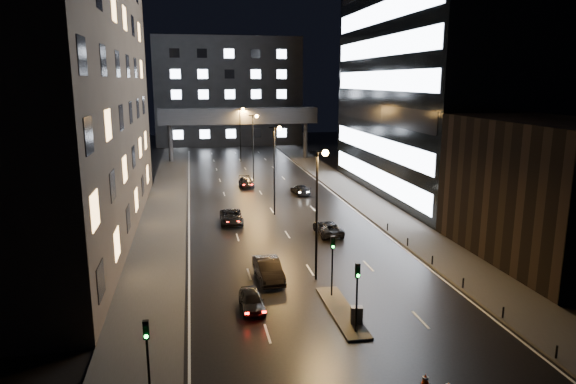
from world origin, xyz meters
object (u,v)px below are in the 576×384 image
(car_away_b, at_px, (268,270))
(car_toward_b, at_px, (300,190))
(car_away_d, at_px, (246,182))
(utility_cabinet, at_px, (357,315))
(car_toward_a, at_px, (328,228))
(car_away_c, at_px, (231,217))
(car_away_a, at_px, (252,300))

(car_away_b, relative_size, car_toward_b, 1.14)
(car_toward_b, bearing_deg, car_away_d, -50.06)
(car_away_b, xyz_separation_m, utility_cabinet, (4.34, -8.50, -0.13))
(car_toward_a, bearing_deg, car_toward_b, -94.67)
(car_away_c, height_order, car_toward_a, car_away_c)
(car_away_b, relative_size, car_away_c, 0.99)
(car_away_d, bearing_deg, car_toward_a, -80.21)
(car_away_a, bearing_deg, car_away_b, 68.20)
(car_away_a, xyz_separation_m, car_away_b, (1.89, 5.00, 0.18))
(car_toward_a, distance_m, car_toward_b, 18.75)
(car_away_d, height_order, car_toward_b, car_away_d)
(car_away_c, xyz_separation_m, utility_cabinet, (5.88, -25.11, -0.01))
(car_away_c, xyz_separation_m, car_away_d, (3.68, 19.13, -0.05))
(car_away_c, xyz_separation_m, car_toward_a, (9.21, -5.87, -0.04))
(car_away_c, bearing_deg, car_toward_a, -31.67)
(car_toward_a, bearing_deg, car_away_c, -33.61)
(car_away_b, bearing_deg, car_away_a, -113.70)
(car_away_a, relative_size, utility_cabinet, 3.50)
(car_away_d, bearing_deg, car_away_c, -103.56)
(car_toward_a, relative_size, car_toward_b, 1.10)
(car_away_a, bearing_deg, car_away_d, 83.30)
(car_toward_b, bearing_deg, car_toward_a, 79.59)
(car_away_d, relative_size, utility_cabinet, 4.18)
(car_away_c, bearing_deg, car_away_d, 79.96)
(car_away_d, distance_m, utility_cabinet, 44.30)
(car_away_a, height_order, car_toward_b, car_away_a)
(car_away_d, height_order, utility_cabinet, car_away_d)
(car_away_b, height_order, car_toward_b, car_away_b)
(car_away_a, distance_m, car_away_c, 21.61)
(car_away_b, xyz_separation_m, car_toward_b, (8.83, 29.45, -0.19))
(car_away_b, relative_size, utility_cabinet, 4.62)
(car_away_a, xyz_separation_m, car_toward_a, (9.55, 15.73, 0.02))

